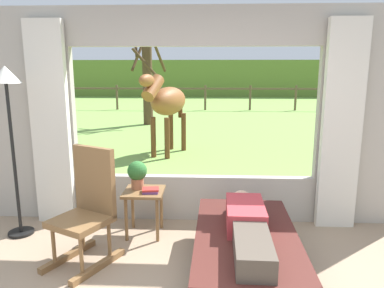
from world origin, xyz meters
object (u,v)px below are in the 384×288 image
recliner_sofa (246,254)px  pasture_tree (148,77)px  horse (167,102)px  reclining_person (247,225)px  side_table (144,198)px  floor_lamp_left (8,100)px  rocking_chair (88,207)px  potted_plant (137,173)px  book_stack (151,190)px

recliner_sofa → pasture_tree: bearing=106.2°
recliner_sofa → horse: horse is taller
reclining_person → pasture_tree: size_ratio=0.45×
recliner_sofa → side_table: (-1.06, 0.82, 0.21)m
recliner_sofa → side_table: side_table is taller
side_table → floor_lamp_left: (-1.41, -0.06, 1.09)m
pasture_tree → horse: bearing=-75.3°
rocking_chair → floor_lamp_left: size_ratio=0.60×
horse → pasture_tree: pasture_tree is taller
recliner_sofa → floor_lamp_left: size_ratio=0.92×
side_table → potted_plant: (-0.08, 0.06, 0.28)m
side_table → pasture_tree: size_ratio=0.16×
reclining_person → pasture_tree: pasture_tree is taller
side_table → potted_plant: 0.29m
recliner_sofa → reclining_person: (-0.00, -0.05, 0.30)m
floor_lamp_left → pasture_tree: size_ratio=0.58×
reclining_person → rocking_chair: bearing=170.7°
pasture_tree → rocking_chair: bearing=-84.3°
horse → pasture_tree: (-1.13, 4.30, 0.42)m
recliner_sofa → pasture_tree: pasture_tree is taller
potted_plant → book_stack: bearing=-36.0°
rocking_chair → pasture_tree: 8.83m
book_stack → pasture_tree: pasture_tree is taller
potted_plant → pasture_tree: bearing=98.6°
rocking_chair → side_table: bearing=80.3°
recliner_sofa → floor_lamp_left: 2.90m
side_table → horse: size_ratio=0.29×
book_stack → floor_lamp_left: (-1.50, -0.00, 0.98)m
rocking_chair → floor_lamp_left: 1.48m
potted_plant → side_table: bearing=-36.9°
pasture_tree → floor_lamp_left: bearing=-90.8°
reclining_person → potted_plant: size_ratio=4.48×
reclining_person → book_stack: reclining_person is taller
book_stack → pasture_tree: (-1.39, 8.21, 1.03)m
reclining_person → floor_lamp_left: floor_lamp_left is taller
recliner_sofa → floor_lamp_left: (-2.47, 0.76, 1.30)m
reclining_person → side_table: (-1.06, 0.87, -0.10)m
recliner_sofa → reclining_person: bearing=-88.6°
rocking_chair → pasture_tree: pasture_tree is taller
horse → side_table: bearing=112.6°
potted_plant → floor_lamp_left: (-1.33, -0.12, 0.82)m
floor_lamp_left → pasture_tree: pasture_tree is taller
pasture_tree → book_stack: bearing=-80.4°
rocking_chair → side_table: size_ratio=2.15×
book_stack → floor_lamp_left: floor_lamp_left is taller
floor_lamp_left → potted_plant: bearing=5.3°
recliner_sofa → side_table: size_ratio=3.31×
recliner_sofa → pasture_tree: (-2.36, 8.96, 1.35)m
recliner_sofa → book_stack: size_ratio=8.98×
reclining_person → rocking_chair: (-1.50, 0.28, 0.02)m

